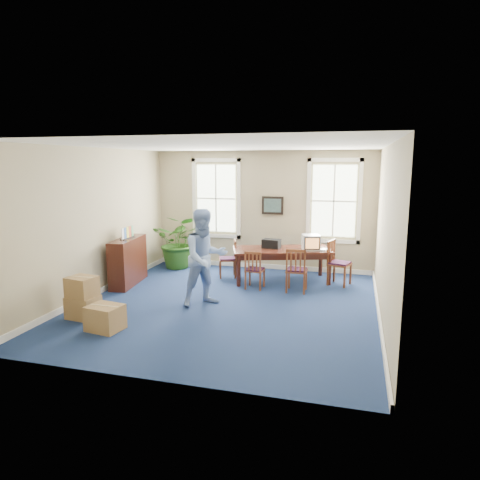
% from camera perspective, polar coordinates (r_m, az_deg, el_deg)
% --- Properties ---
extents(floor, '(6.50, 6.50, 0.00)m').
position_cam_1_polar(floor, '(8.90, -1.65, -8.58)').
color(floor, navy).
rests_on(floor, ground).
extents(ceiling, '(6.50, 6.50, 0.00)m').
position_cam_1_polar(ceiling, '(8.44, -1.77, 12.47)').
color(ceiling, white).
rests_on(ceiling, ground).
extents(wall_back, '(6.50, 0.00, 6.50)m').
position_cam_1_polar(wall_back, '(11.65, 2.96, 3.95)').
color(wall_back, tan).
rests_on(wall_back, ground).
extents(wall_front, '(6.50, 0.00, 6.50)m').
position_cam_1_polar(wall_front, '(5.55, -11.52, -3.20)').
color(wall_front, tan).
rests_on(wall_front, ground).
extents(wall_left, '(0.00, 6.50, 6.50)m').
position_cam_1_polar(wall_left, '(9.82, -18.72, 2.25)').
color(wall_left, tan).
rests_on(wall_left, ground).
extents(wall_right, '(0.00, 6.50, 6.50)m').
position_cam_1_polar(wall_right, '(8.18, 18.84, 0.75)').
color(wall_right, tan).
rests_on(wall_right, ground).
extents(baseboard_back, '(6.00, 0.04, 0.12)m').
position_cam_1_polar(baseboard_back, '(11.88, 2.86, -3.46)').
color(baseboard_back, white).
rests_on(baseboard_back, ground).
extents(baseboard_left, '(0.04, 6.50, 0.12)m').
position_cam_1_polar(baseboard_left, '(10.12, -18.08, -6.42)').
color(baseboard_left, white).
rests_on(baseboard_left, ground).
extents(baseboard_right, '(0.04, 6.50, 0.12)m').
position_cam_1_polar(baseboard_right, '(8.55, 18.03, -9.47)').
color(baseboard_right, white).
rests_on(baseboard_right, ground).
extents(window_left, '(1.40, 0.12, 2.20)m').
position_cam_1_polar(window_left, '(11.94, -3.19, 5.55)').
color(window_left, white).
rests_on(window_left, ground).
extents(window_right, '(1.40, 0.12, 2.20)m').
position_cam_1_polar(window_right, '(11.35, 12.40, 5.09)').
color(window_right, white).
rests_on(window_right, ground).
extents(wall_picture, '(0.58, 0.06, 0.48)m').
position_cam_1_polar(wall_picture, '(11.52, 4.37, 4.62)').
color(wall_picture, black).
rests_on(wall_picture, ground).
extents(conference_table, '(2.58, 1.76, 0.80)m').
position_cam_1_polar(conference_table, '(10.58, 5.55, -3.30)').
color(conference_table, '#3C170F').
rests_on(conference_table, ground).
extents(crt_tv, '(0.51, 0.53, 0.37)m').
position_cam_1_polar(crt_tv, '(10.43, 9.44, -0.31)').
color(crt_tv, '#B7B7BC').
rests_on(crt_tv, conference_table).
extents(game_console, '(0.22, 0.24, 0.05)m').
position_cam_1_polar(game_console, '(10.38, 11.15, -1.31)').
color(game_console, white).
rests_on(game_console, conference_table).
extents(equipment_bag, '(0.47, 0.34, 0.21)m').
position_cam_1_polar(equipment_bag, '(10.58, 4.22, -0.47)').
color(equipment_bag, black).
rests_on(equipment_bag, conference_table).
extents(chair_near_left, '(0.42, 0.42, 0.90)m').
position_cam_1_polar(chair_near_left, '(9.90, 2.01, -3.92)').
color(chair_near_left, brown).
rests_on(chair_near_left, ground).
extents(chair_near_right, '(0.46, 0.46, 1.01)m').
position_cam_1_polar(chair_near_right, '(9.72, 7.57, -3.94)').
color(chair_near_right, brown).
rests_on(chair_near_right, ground).
extents(chair_end_left, '(0.55, 0.55, 0.95)m').
position_cam_1_polar(chair_end_left, '(10.88, -1.70, -2.49)').
color(chair_end_left, brown).
rests_on(chair_end_left, ground).
extents(chair_end_right, '(0.60, 0.60, 1.06)m').
position_cam_1_polar(chair_end_right, '(10.42, 13.15, -3.01)').
color(chair_end_right, brown).
rests_on(chair_end_right, ground).
extents(man, '(1.21, 1.20, 1.97)m').
position_cam_1_polar(man, '(8.67, -4.67, -2.35)').
color(man, '#86A5DC').
rests_on(man, ground).
extents(credenza, '(0.59, 1.47, 1.12)m').
position_cam_1_polar(credenza, '(10.56, -14.70, -2.73)').
color(credenza, '#3C170F').
rests_on(credenza, ground).
extents(brochure_rack, '(0.15, 0.67, 0.29)m').
position_cam_1_polar(brochure_rack, '(10.42, -14.77, 1.07)').
color(brochure_rack, '#99999E').
rests_on(brochure_rack, credenza).
extents(potted_plant, '(1.38, 1.22, 1.47)m').
position_cam_1_polar(potted_plant, '(11.88, -8.09, -0.23)').
color(potted_plant, '#214B14').
rests_on(potted_plant, ground).
extents(cardboard_boxes, '(1.65, 1.65, 0.83)m').
position_cam_1_polar(cardboard_boxes, '(8.53, -18.70, -7.03)').
color(cardboard_boxes, '#A77E4C').
rests_on(cardboard_boxes, ground).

